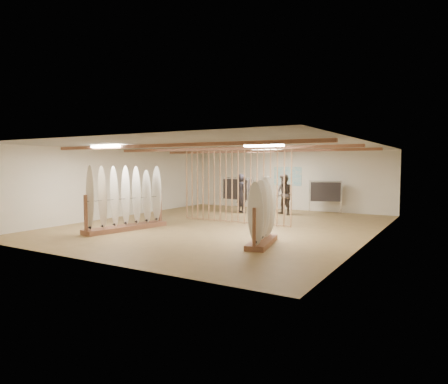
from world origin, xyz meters
The scene contains 16 objects.
floor centered at (0.00, 0.00, 0.00)m, with size 12.00×12.00×0.00m, color olive.
ceiling centered at (0.00, 0.00, 2.80)m, with size 12.00×12.00×0.00m, color gray.
wall_back centered at (0.00, 6.00, 1.40)m, with size 12.00×12.00×0.00m, color white.
wall_front centered at (0.00, -6.00, 1.40)m, with size 12.00×12.00×0.00m, color white.
wall_left centered at (-5.00, 0.00, 1.40)m, with size 12.00×12.00×0.00m, color white.
wall_right centered at (5.00, 0.00, 1.40)m, with size 12.00×12.00×0.00m, color white.
ceiling_slats centered at (0.00, 0.00, 2.72)m, with size 9.50×6.12×0.10m, color #8D5A40.
light_panels centered at (0.00, 0.00, 2.74)m, with size 1.20×0.35×0.06m, color white.
bamboo_partition centered at (0.00, 0.80, 1.40)m, with size 4.45×0.05×2.78m.
poster centered at (0.00, 5.98, 1.60)m, with size 1.40×0.03×0.90m, color #37A2C2.
rack_left centered at (-2.33, -2.44, 0.72)m, with size 1.14×3.03×2.08m.
rack_right centered at (2.60, -2.35, 0.63)m, with size 0.93×2.00×1.84m.
clothing_rack_a centered at (-1.57, 3.82, 1.05)m, with size 1.48×0.64×1.61m.
clothing_rack_b centered at (2.02, 5.40, 0.96)m, with size 1.32×0.75×1.48m.
shopper_a centered at (-1.24, 3.63, 0.99)m, with size 0.72×0.49×1.98m, color #27252D.
shopper_b centered at (0.67, 3.94, 1.00)m, with size 0.96×0.75×1.99m, color #3D342F.
Camera 1 is at (7.18, -12.06, 2.18)m, focal length 32.00 mm.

